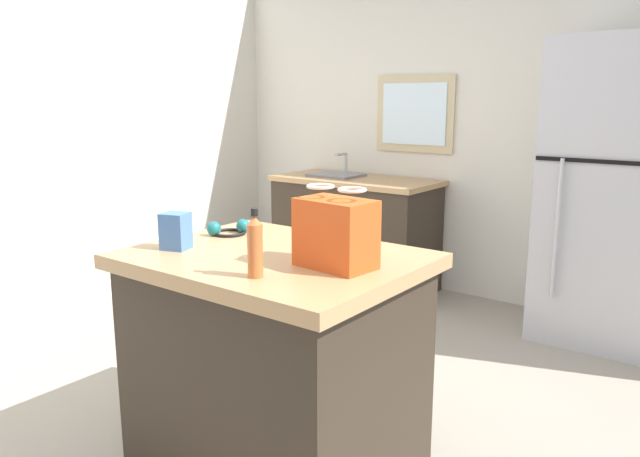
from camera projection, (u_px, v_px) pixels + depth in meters
ground at (252, 447)px, 2.73m from camera, size 6.41×6.41×0.00m
back_wall at (496, 122)px, 4.53m from camera, size 4.85×0.13×2.70m
kitchen_island at (276, 362)px, 2.51m from camera, size 1.11×0.87×0.93m
refrigerator at (611, 194)px, 3.78m from camera, size 0.76×0.66×1.89m
sink_counter at (354, 231)px, 5.02m from camera, size 1.33×0.63×1.08m
shopping_bag at (336, 233)px, 2.20m from camera, size 0.29×0.20×0.29m
small_box at (176, 231)px, 2.47m from camera, size 0.13×0.12×0.15m
bottle at (255, 247)px, 2.08m from camera, size 0.05×0.05×0.24m
ear_defenders at (229, 229)px, 2.75m from camera, size 0.20×0.20×0.06m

